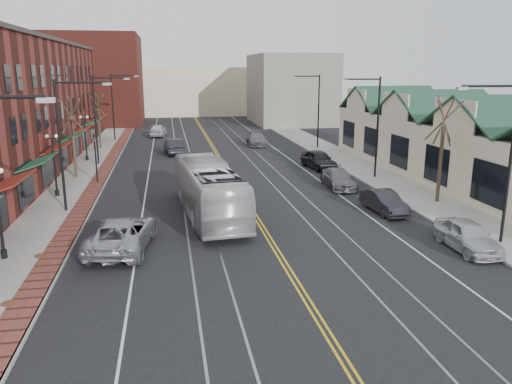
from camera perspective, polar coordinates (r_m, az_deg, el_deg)
name	(u,v)px	position (r m, az deg, el deg)	size (l,w,h in m)	color
ground	(319,320)	(18.56, 7.18, -14.30)	(160.00, 160.00, 0.00)	black
sidewalk_left	(70,196)	(37.27, -20.53, -0.43)	(4.00, 120.00, 0.15)	gray
sidewalk_right	(391,183)	(40.39, 15.16, 1.03)	(4.00, 120.00, 0.15)	gray
building_right	(464,152)	(42.87, 22.65, 4.20)	(8.00, 36.00, 4.60)	beige
backdrop_left	(96,80)	(86.29, -17.78, 12.12)	(14.00, 18.00, 14.00)	maroon
backdrop_mid	(192,91)	(100.79, -7.34, 11.39)	(22.00, 14.00, 9.00)	beige
backdrop_right	(291,89)	(83.09, 3.97, 11.65)	(12.00, 16.00, 11.00)	slate
streetlight_l_1	(67,132)	(32.35, -20.82, 6.42)	(3.33, 0.25, 8.00)	black
streetlight_l_2	(100,111)	(48.09, -17.42, 8.86)	(3.33, 0.25, 8.00)	black
streetlight_l_3	(116,100)	(63.96, -15.69, 10.08)	(3.33, 0.25, 8.00)	black
streetlight_r_0	(504,147)	(27.17, 26.47, 4.60)	(3.33, 0.25, 8.00)	black
streetlight_r_1	(373,117)	(41.04, 13.20, 8.36)	(3.33, 0.25, 8.00)	black
streetlight_r_2	(315,103)	(56.06, 6.73, 10.02)	(3.33, 0.25, 8.00)	black
lamppost_l_2	(55,167)	(36.99, -22.02, 2.71)	(0.84, 0.28, 4.27)	black
lamppost_l_3	(86,139)	(50.60, -18.90, 5.74)	(0.84, 0.28, 4.27)	black
tree_left_near	(73,136)	(42.56, -20.19, 6.01)	(1.78, 1.37, 6.48)	#382B21
tree_left_far	(99,120)	(58.31, -17.54, 7.90)	(1.66, 1.28, 6.02)	#382B21
tree_right_mid	(442,148)	(34.75, 20.46, 4.78)	(1.90, 1.46, 6.93)	#382B21
manhole_mid	(9,303)	(21.36, -26.37, -11.32)	(0.60, 0.60, 0.02)	#592D19
manhole_far	(41,256)	(25.83, -23.38, -6.69)	(0.60, 0.60, 0.02)	#592D19
traffic_signal	(95,154)	(40.47, -17.88, 4.15)	(0.18, 0.15, 3.80)	black
transit_bus	(209,190)	(30.29, -5.44, 0.28)	(2.74, 11.70, 3.26)	silver
parked_suv	(122,234)	(25.59, -15.11, -4.61)	(2.72, 5.90, 1.64)	#A1A3A8
parked_car_a	(468,236)	(26.76, 23.03, -4.61)	(1.77, 4.39, 1.50)	#B5B6BD
parked_car_b	(384,202)	(32.07, 14.44, -1.09)	(1.44, 4.13, 1.36)	black
parked_car_c	(338,179)	(38.09, 9.41, 1.52)	(1.92, 4.73, 1.37)	slate
parked_car_d	(319,160)	(45.15, 7.19, 3.70)	(1.94, 4.82, 1.64)	black
distant_car_left	(174,146)	(53.32, -9.37, 5.17)	(1.70, 4.87, 1.60)	black
distant_car_right	(257,139)	(58.68, 0.08, 6.08)	(2.08, 5.12, 1.48)	slate
distant_car_far	(158,130)	(67.61, -11.15, 6.93)	(1.95, 4.85, 1.65)	silver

